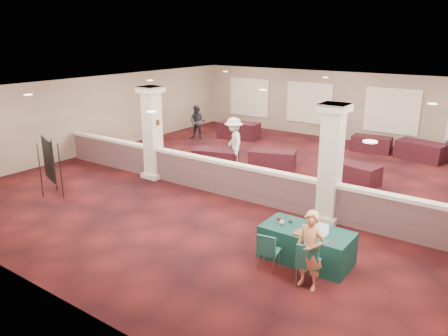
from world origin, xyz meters
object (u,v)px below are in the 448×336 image
Objects in this scene: attendee_d at (329,124)px; far_table_front_left at (215,158)px; far_table_front_right at (354,173)px; attendee_b at (234,142)px; woman at (310,250)px; attendee_a at (197,122)px; far_table_front_center at (272,159)px; near_table at (306,245)px; conf_chair_main at (308,261)px; conf_chair_side at (268,249)px; far_table_back_left at (239,130)px; far_table_back_right at (421,151)px; far_table_back_center at (371,144)px; easel_board at (48,160)px.

far_table_front_left is at bearing 79.76° from attendee_d.
attendee_b reaches higher than far_table_front_right.
woman reaches higher than attendee_a.
woman is 0.98× the size of far_table_front_left.
near_table is at bearing -54.53° from far_table_front_center.
conf_chair_main is at bearing -55.68° from far_table_front_center.
attendee_d is (-3.49, 11.77, 0.34)m from conf_chair_side.
attendee_d is (-2.98, 5.03, 0.51)m from far_table_front_right.
far_table_back_left is 8.17m from far_table_back_right.
attendee_b is (-5.42, 5.09, 0.57)m from near_table.
attendee_a is at bearing -140.64° from far_table_back_left.
conf_chair_side is 0.53× the size of attendee_a.
far_table_back_right reaches higher than far_table_back_center.
woman is at bearing -77.60° from far_table_front_right.
near_table is at bearing 121.48° from woman.
far_table_back_right is at bearing 74.16° from far_table_front_right.
far_table_back_left is at bearing 137.87° from far_table_front_center.
attendee_b is at bearing 83.93° from easel_board.
far_table_back_center is 8.03m from attendee_a.
far_table_back_right is at bearing 88.80° from near_table.
easel_board is at bearing -112.81° from far_table_front_left.
near_table is 1.03× the size of far_table_back_left.
far_table_back_center is at bearing 87.40° from conf_chair_side.
far_table_back_center is at bearing -0.34° from attendee_a.
conf_chair_side reaches higher than far_table_back_right.
far_table_back_left is 2.05m from attendee_a.
attendee_a is (-9.43, 7.90, 0.43)m from near_table.
far_table_front_right is (3.10, 0.12, -0.00)m from far_table_front_center.
far_table_back_right is 0.97× the size of attendee_b.
conf_chair_side is at bearing -61.39° from far_table_front_center.
attendee_b is at bearing -58.91° from far_table_back_left.
far_table_front_left is (-6.45, 5.62, -0.22)m from conf_chair_main.
easel_board is at bearing 77.49° from attendee_d.
woman is 1.01× the size of far_table_back_center.
woman is at bearing -40.99° from far_table_front_left.
near_table reaches higher than far_table_front_right.
far_table_front_right is at bearing -25.62° from far_table_back_left.
far_table_back_right is 1.13× the size of attendee_a.
easel_board is 1.13× the size of woman.
far_table_front_right is 0.87× the size of far_table_back_left.
woman is at bearing 118.54° from attendee_d.
far_table_back_left is 4.80m from attendee_b.
attendee_d is (0.12, 5.15, 0.50)m from far_table_front_center.
attendee_b is (-4.42, -0.78, 0.61)m from far_table_front_right.
easel_board is (-8.32, -0.82, 0.79)m from near_table.
conf_chair_main is 6.95m from far_table_front_right.
far_table_front_left is 0.98× the size of attendee_d.
woman is 0.97× the size of far_table_front_right.
woman is (0.05, -0.03, 0.26)m from conf_chair_main.
near_table is 1.17× the size of attendee_d.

